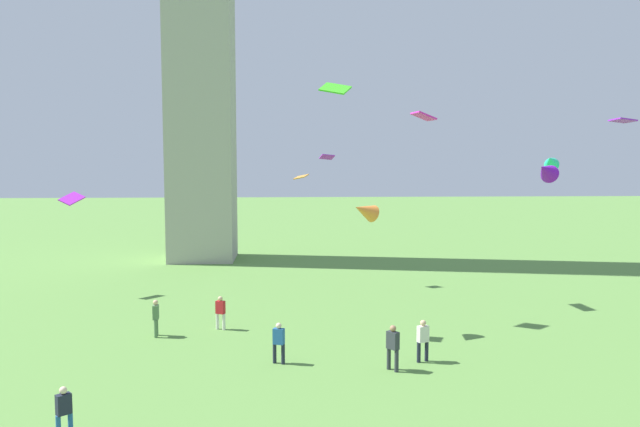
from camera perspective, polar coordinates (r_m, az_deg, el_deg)
The scene contains 15 objects.
person_0 at distance 23.66m, azimuth 6.90°, elevation -12.24°, with size 0.50×0.53×1.77m.
person_1 at distance 19.63m, azimuth -23.06°, elevation -16.69°, with size 0.46×0.45×1.57m.
person_2 at distance 24.81m, azimuth 9.70°, elevation -11.55°, with size 0.50×0.40×1.70m.
person_3 at distance 29.29m, azimuth -9.39°, elevation -9.06°, with size 0.48×0.39×1.61m.
person_4 at distance 24.33m, azimuth -3.92°, elevation -11.90°, with size 0.49×0.39×1.64m.
person_5 at distance 28.79m, azimuth -15.26°, elevation -9.31°, with size 0.30×0.52×1.70m.
kite_flying_0 at distance 38.38m, azimuth -22.41°, elevation 1.32°, with size 1.36×1.39×0.78m.
kite_flying_1 at distance 27.42m, azimuth 4.20°, elevation 0.29°, with size 1.56×1.44×1.13m.
kite_flying_2 at distance 32.52m, azimuth 20.56°, elevation 3.83°, with size 1.74×1.78×1.30m.
kite_flying_3 at distance 33.10m, azimuth 26.70°, elevation 7.87°, with size 0.90×1.27×0.22m.
kite_flying_4 at distance 38.19m, azimuth 20.97°, elevation 4.63°, with size 1.48×1.68×1.22m.
kite_flying_5 at distance 27.27m, azimuth -1.79°, elevation 3.49°, with size 0.74×0.91×0.25m.
kite_flying_6 at distance 30.10m, azimuth 1.44°, elevation 11.74°, with size 1.66×1.37×0.76m.
kite_flying_7 at distance 34.08m, azimuth 9.76°, elevation 9.06°, with size 1.21×1.69×0.49m.
kite_flying_8 at distance 38.55m, azimuth 0.67°, elevation 5.37°, with size 1.03×0.82×0.39m.
Camera 1 is at (-2.38, -9.75, 8.04)m, focal length 33.84 mm.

